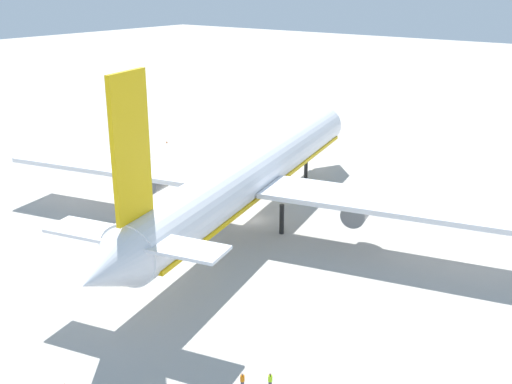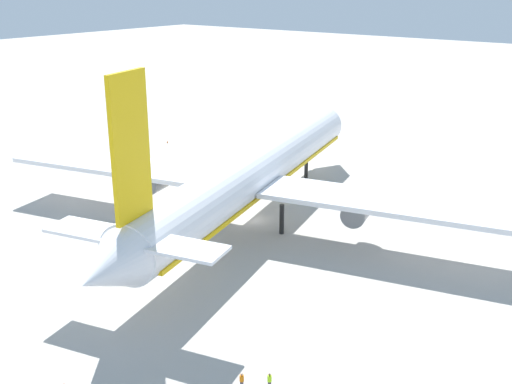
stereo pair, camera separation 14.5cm
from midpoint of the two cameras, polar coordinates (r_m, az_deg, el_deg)
The scene contains 6 objects.
ground_plane at distance 94.22m, azimuth 0.02°, elevation -2.61°, with size 600.00×600.00×0.00m, color #ADA8A0.
airliner at distance 90.49m, azimuth -0.28°, elevation 1.73°, with size 77.92×79.71×26.60m.
ground_worker_0 at distance 57.76m, azimuth -1.25°, elevation -17.07°, with size 0.56×0.56×1.64m.
ground_worker_2 at distance 57.75m, azimuth 1.33°, elevation -17.08°, with size 0.54×0.54×1.64m.
traffic_cone_0 at distance 126.49m, azimuth -13.66°, elevation 2.70°, with size 0.36×0.36×0.55m, color orange.
traffic_cone_1 at distance 139.85m, azimuth -8.17°, elevation 4.61°, with size 0.36×0.36×0.55m, color orange.
Camera 2 is at (-69.68, -52.90, 34.98)m, focal length 43.25 mm.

